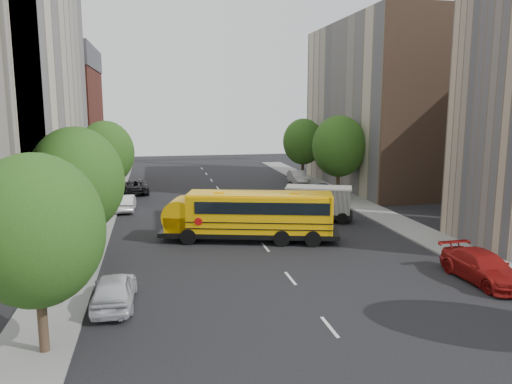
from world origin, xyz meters
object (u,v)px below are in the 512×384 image
object	(u,v)px
street_tree_0	(36,231)
parked_car_1	(126,203)
parked_car_2	(135,186)
parked_car_4	(325,191)
street_tree_5	(303,142)
safari_truck	(313,202)
street_tree_4	(339,146)
street_tree_1	(77,181)
street_tree_2	(106,153)
school_bus	(248,213)
parked_car_3	(483,267)
parked_car_5	(298,177)
parked_car_0	(114,290)

from	to	relation	value
street_tree_0	parked_car_1	distance (m)	25.83
parked_car_1	parked_car_2	world-z (taller)	parked_car_2
parked_car_2	parked_car_4	xyz separation A→B (m)	(18.40, -6.58, -0.03)
parked_car_2	parked_car_4	bearing A→B (deg)	155.10
street_tree_5	parked_car_2	bearing A→B (deg)	-164.41
safari_truck	parked_car_2	bearing A→B (deg)	153.97
street_tree_4	safari_truck	bearing A→B (deg)	-121.32
street_tree_1	parked_car_2	xyz separation A→B (m)	(2.20, 24.48, -4.21)
street_tree_4	street_tree_5	bearing A→B (deg)	90.00
street_tree_2	street_tree_5	distance (m)	25.06
school_bus	parked_car_3	size ratio (longest dim) A/B	2.28
school_bus	safari_truck	size ratio (longest dim) A/B	1.82
street_tree_1	parked_car_1	distance (m)	16.13
street_tree_4	parked_car_2	world-z (taller)	street_tree_4
street_tree_5	parked_car_4	xyz separation A→B (m)	(-1.40, -12.10, -3.99)
school_bus	parked_car_5	bearing A→B (deg)	81.36
parked_car_4	street_tree_2	bearing A→B (deg)	179.33
street_tree_4	street_tree_0	bearing A→B (deg)	-128.16
street_tree_0	parked_car_1	size ratio (longest dim) A/B	1.70
parked_car_1	parked_car_3	distance (m)	28.98
street_tree_0	parked_car_3	xyz separation A→B (m)	(20.60, 3.55, -3.86)
parked_car_0	parked_car_3	xyz separation A→B (m)	(18.40, -0.52, -0.00)
school_bus	parked_car_1	xyz separation A→B (m)	(-8.54, 11.65, -1.16)
street_tree_0	safari_truck	bearing A→B (deg)	48.88
safari_truck	parked_car_0	size ratio (longest dim) A/B	1.47
street_tree_4	parked_car_4	xyz separation A→B (m)	(-1.40, -0.10, -4.36)
safari_truck	parked_car_2	size ratio (longest dim) A/B	1.26
parked_car_1	parked_car_4	world-z (taller)	parked_car_1
street_tree_0	safari_truck	size ratio (longest dim) A/B	1.10
parked_car_2	parked_car_1	bearing A→B (deg)	81.28
street_tree_0	street_tree_5	xyz separation A→B (m)	(22.00, 40.00, 0.06)
street_tree_2	parked_car_3	xyz separation A→B (m)	(20.60, -24.45, -4.05)
parked_car_2	parked_car_3	world-z (taller)	parked_car_3
parked_car_0	parked_car_1	distance (m)	21.41
street_tree_0	street_tree_4	size ratio (longest dim) A/B	0.91
street_tree_0	parked_car_1	bearing A→B (deg)	86.30
street_tree_1	street_tree_2	xyz separation A→B (m)	(0.00, 18.00, -0.12)
street_tree_1	parked_car_5	world-z (taller)	street_tree_1
street_tree_2	street_tree_4	bearing A→B (deg)	0.00
street_tree_1	parked_car_0	world-z (taller)	street_tree_1
street_tree_1	parked_car_5	bearing A→B (deg)	52.93
parked_car_0	parked_car_4	size ratio (longest dim) A/B	1.09
street_tree_1	street_tree_4	xyz separation A→B (m)	(22.00, 18.00, 0.12)
street_tree_1	parked_car_3	bearing A→B (deg)	-17.38
street_tree_5	parked_car_0	world-z (taller)	street_tree_5
parked_car_4	parked_car_5	size ratio (longest dim) A/B	0.90
parked_car_2	street_tree_4	bearing A→B (deg)	156.67
parked_car_5	parked_car_2	bearing A→B (deg)	-169.39
street_tree_0	street_tree_4	xyz separation A→B (m)	(22.00, 28.00, 0.43)
school_bus	parked_car_4	xyz separation A→B (m)	(10.41, 14.07, -1.16)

